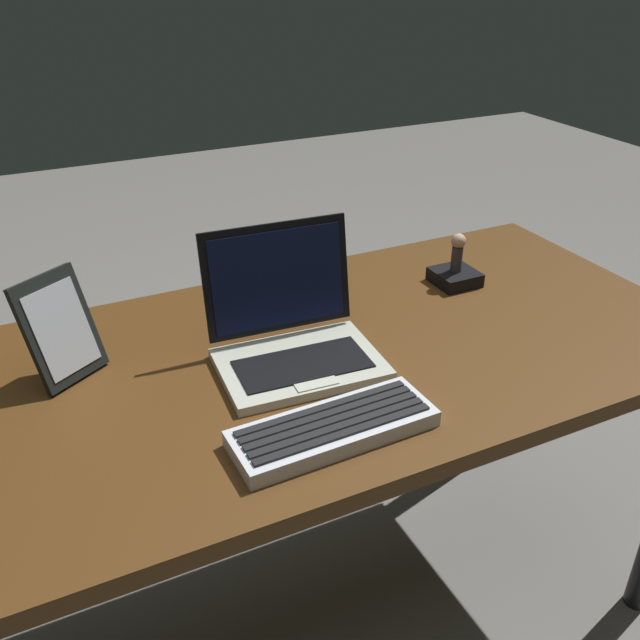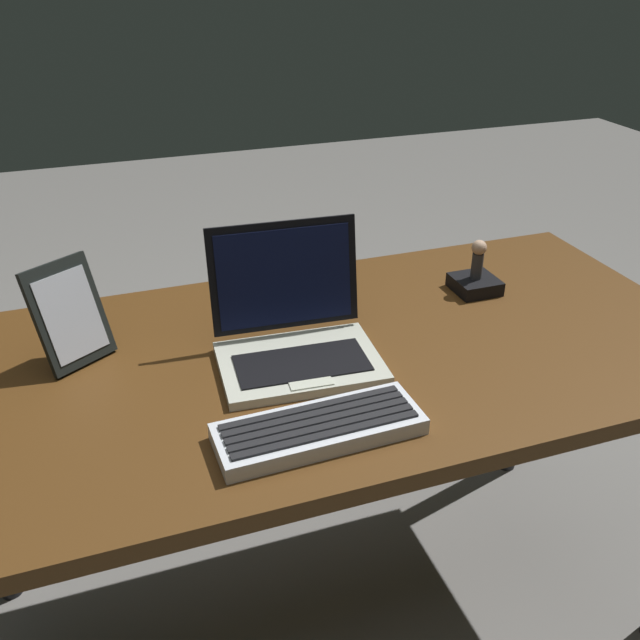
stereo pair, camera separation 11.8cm
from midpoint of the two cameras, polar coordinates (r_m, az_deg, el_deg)
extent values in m
plane|color=slate|center=(1.77, -2.12, -23.10)|extent=(8.00, 8.00, 0.00)
cube|color=#4F2F12|center=(1.28, -2.69, -3.25)|extent=(1.50, 0.72, 0.03)
cylinder|color=black|center=(2.01, 12.49, -3.12)|extent=(0.05, 0.05, 0.70)
cube|color=beige|center=(1.22, -4.44, -3.78)|extent=(0.30, 0.22, 0.02)
cube|color=black|center=(1.20, -4.24, -3.74)|extent=(0.24, 0.12, 0.00)
cube|color=beige|center=(1.15, -3.27, -5.32)|extent=(0.08, 0.04, 0.00)
cube|color=black|center=(1.26, -6.25, 3.47)|extent=(0.28, 0.06, 0.20)
cube|color=black|center=(1.25, -6.18, 3.33)|extent=(0.25, 0.05, 0.17)
cube|color=silver|center=(1.26, -6.14, 2.94)|extent=(0.23, 0.02, 0.01)
cube|color=silver|center=(1.06, -2.07, -9.09)|extent=(0.32, 0.12, 0.03)
cube|color=black|center=(1.03, -1.22, -9.50)|extent=(0.29, 0.02, 0.00)
cube|color=black|center=(1.04, -1.66, -8.95)|extent=(0.29, 0.02, 0.00)
cube|color=black|center=(1.05, -2.09, -8.42)|extent=(0.29, 0.02, 0.00)
cube|color=black|center=(1.07, -2.51, -7.90)|extent=(0.29, 0.02, 0.00)
cube|color=black|center=(1.08, -2.91, -7.39)|extent=(0.29, 0.02, 0.00)
cube|color=black|center=(1.26, -23.34, -0.71)|extent=(0.14, 0.12, 0.19)
cube|color=#B3BAC6|center=(1.25, -23.14, -0.80)|extent=(0.11, 0.09, 0.15)
cube|color=black|center=(1.32, -23.54, -3.32)|extent=(0.02, 0.02, 0.03)
cube|color=black|center=(1.53, 8.97, 3.48)|extent=(0.09, 0.09, 0.03)
cylinder|color=#323134|center=(1.52, 9.10, 4.97)|extent=(0.02, 0.02, 0.06)
sphere|color=tan|center=(1.50, 9.23, 6.45)|extent=(0.03, 0.03, 0.03)
camera|label=1|loc=(0.06, -92.86, -1.60)|focal=38.59mm
camera|label=2|loc=(0.06, 87.14, 1.60)|focal=38.59mm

